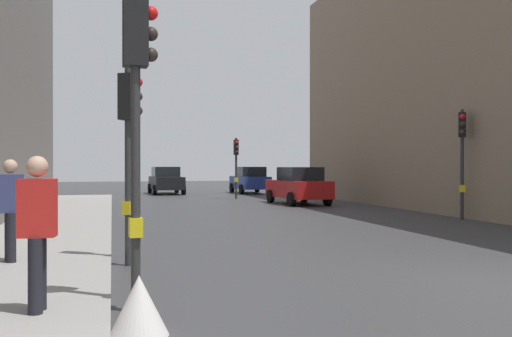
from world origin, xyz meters
The scene contains 12 objects.
ground_plane centered at (0.00, 0.00, 0.00)m, with size 120.00×120.00×0.00m, color #38383A.
sidewalk_kerb centered at (-7.42, 6.00, 0.08)m, with size 3.03×40.00×0.16m, color gray.
traffic_light_far_median centered at (0.77, 22.85, 2.32)m, with size 0.25×0.43×3.37m.
traffic_light_near_right centered at (-5.58, 2.94, 2.48)m, with size 0.45×0.35×3.60m.
traffic_light_mid_street centered at (5.59, 9.15, 2.57)m, with size 0.37×0.44×3.73m.
traffic_light_near_left centered at (-5.58, -0.40, 2.75)m, with size 0.44×0.26×3.99m.
car_blue_van centered at (3.02, 28.85, 0.88)m, with size 2.10×4.24×1.76m.
car_red_sedan centered at (2.72, 17.91, 0.88)m, with size 2.27×4.33×1.76m.
car_dark_suv centered at (-2.48, 29.32, 0.88)m, with size 2.18×4.28×1.76m.
pedestrian_with_grey_backpack centered at (-7.64, 2.90, 1.16)m, with size 0.65×0.43×1.77m.
pedestrian_in_red_jacket centered at (-6.71, -0.76, 1.13)m, with size 0.42×0.36×1.77m.
warning_sign_triangle centered at (-5.61, -1.43, 0.33)m, with size 0.64×0.64×0.65m, color silver.
Camera 1 is at (-5.89, -7.56, 1.82)m, focal length 39.54 mm.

